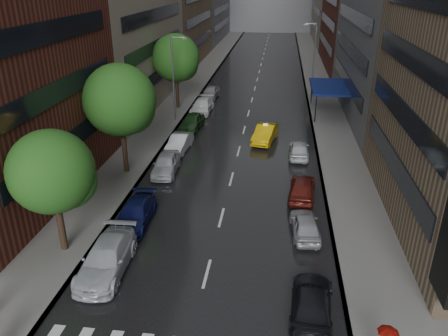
# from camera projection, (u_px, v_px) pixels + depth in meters

# --- Properties ---
(ground) EXTENTS (220.00, 220.00, 0.00)m
(ground) POSITION_uv_depth(u_px,v_px,m) (193.00, 328.00, 19.98)
(ground) COLOR gray
(ground) RESTS_ON ground
(road) EXTENTS (14.00, 140.00, 0.01)m
(road) POSITION_uv_depth(u_px,v_px,m) (257.00, 82.00, 65.29)
(road) COLOR black
(road) RESTS_ON ground
(sidewalk_left) EXTENTS (4.00, 140.00, 0.15)m
(sidewalk_left) POSITION_uv_depth(u_px,v_px,m) (197.00, 80.00, 66.30)
(sidewalk_left) COLOR gray
(sidewalk_left) RESTS_ON ground
(sidewalk_right) EXTENTS (4.00, 140.00, 0.15)m
(sidewalk_right) POSITION_uv_depth(u_px,v_px,m) (318.00, 84.00, 64.22)
(sidewalk_right) COLOR gray
(sidewalk_right) RESTS_ON ground
(tree_near) EXTENTS (4.65, 4.65, 7.41)m
(tree_near) POSITION_uv_depth(u_px,v_px,m) (52.00, 172.00, 23.54)
(tree_near) COLOR #382619
(tree_near) RESTS_ON ground
(tree_mid) EXTENTS (5.55, 5.55, 8.85)m
(tree_mid) POSITION_uv_depth(u_px,v_px,m) (120.00, 100.00, 33.14)
(tree_mid) COLOR #382619
(tree_mid) RESTS_ON ground
(tree_far) EXTENTS (5.50, 5.50, 8.76)m
(tree_far) POSITION_uv_depth(u_px,v_px,m) (176.00, 58.00, 50.20)
(tree_far) COLOR #382619
(tree_far) RESTS_ON ground
(taxi) EXTENTS (2.55, 5.11, 1.61)m
(taxi) POSITION_uv_depth(u_px,v_px,m) (265.00, 133.00, 41.95)
(taxi) COLOR #DDB10B
(taxi) RESTS_ON ground
(parked_cars_left) EXTENTS (2.43, 41.79, 1.61)m
(parked_cars_left) POSITION_uv_depth(u_px,v_px,m) (178.00, 145.00, 39.19)
(parked_cars_left) COLOR silver
(parked_cars_left) RESTS_ON ground
(parked_cars_right) EXTENTS (2.33, 24.34, 1.55)m
(parked_cars_right) POSITION_uv_depth(u_px,v_px,m) (304.00, 206.00, 29.03)
(parked_cars_right) COLOR black
(parked_cars_right) RESTS_ON ground
(street_lamp_left) EXTENTS (1.74, 0.22, 9.00)m
(street_lamp_left) POSITION_uv_depth(u_px,v_px,m) (174.00, 77.00, 46.07)
(street_lamp_left) COLOR gray
(street_lamp_left) RESTS_ON sidewalk_left
(street_lamp_right) EXTENTS (1.74, 0.22, 9.00)m
(street_lamp_right) POSITION_uv_depth(u_px,v_px,m) (314.00, 56.00, 57.88)
(street_lamp_right) COLOR gray
(street_lamp_right) RESTS_ON sidewalk_right
(awning) EXTENTS (4.00, 8.00, 3.12)m
(awning) POSITION_uv_depth(u_px,v_px,m) (329.00, 87.00, 49.39)
(awning) COLOR navy
(awning) RESTS_ON sidewalk_right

